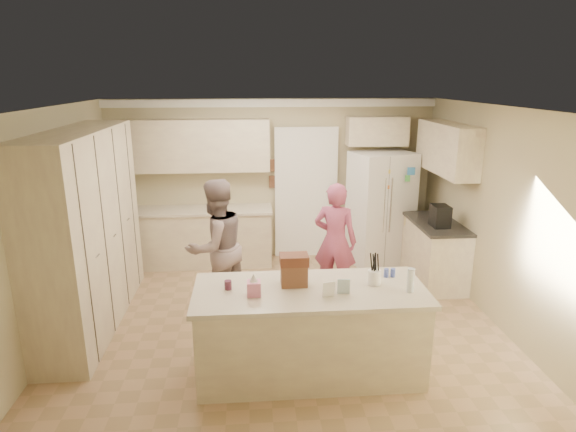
{
  "coord_description": "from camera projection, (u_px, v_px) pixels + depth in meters",
  "views": [
    {
      "loc": [
        -0.37,
        -5.39,
        2.92
      ],
      "look_at": [
        0.1,
        0.35,
        1.25
      ],
      "focal_mm": 30.0,
      "sensor_mm": 36.0,
      "label": 1
    }
  ],
  "objects": [
    {
      "name": "floor",
      "position": [
        282.0,
        321.0,
        6.0
      ],
      "size": [
        5.2,
        4.6,
        0.02
      ],
      "primitive_type": "cube",
      "color": "#A4815F",
      "rests_on": "ground"
    },
    {
      "name": "ceiling",
      "position": [
        282.0,
        106.0,
        5.28
      ],
      "size": [
        5.2,
        4.6,
        0.02
      ],
      "primitive_type": "cube",
      "color": "white",
      "rests_on": "wall_back"
    },
    {
      "name": "wall_back",
      "position": [
        272.0,
        180.0,
        7.85
      ],
      "size": [
        5.2,
        0.02,
        2.6
      ],
      "primitive_type": "cube",
      "color": "tan",
      "rests_on": "ground"
    },
    {
      "name": "wall_front",
      "position": [
        304.0,
        313.0,
        3.43
      ],
      "size": [
        5.2,
        0.02,
        2.6
      ],
      "primitive_type": "cube",
      "color": "tan",
      "rests_on": "ground"
    },
    {
      "name": "wall_left",
      "position": [
        52.0,
        226.0,
        5.44
      ],
      "size": [
        0.02,
        4.6,
        2.6
      ],
      "primitive_type": "cube",
      "color": "tan",
      "rests_on": "ground"
    },
    {
      "name": "wall_right",
      "position": [
        496.0,
        215.0,
        5.84
      ],
      "size": [
        0.02,
        4.6,
        2.6
      ],
      "primitive_type": "cube",
      "color": "tan",
      "rests_on": "ground"
    },
    {
      "name": "crown_back",
      "position": [
        272.0,
        103.0,
        7.46
      ],
      "size": [
        5.2,
        0.08,
        0.12
      ],
      "primitive_type": "cube",
      "color": "white",
      "rests_on": "wall_back"
    },
    {
      "name": "pantry_bank",
      "position": [
        87.0,
        230.0,
        5.69
      ],
      "size": [
        0.6,
        2.6,
        2.35
      ],
      "primitive_type": "cube",
      "color": "beige",
      "rests_on": "floor"
    },
    {
      "name": "back_base_cab",
      "position": [
        202.0,
        238.0,
        7.7
      ],
      "size": [
        2.2,
        0.6,
        0.88
      ],
      "primitive_type": "cube",
      "color": "beige",
      "rests_on": "floor"
    },
    {
      "name": "back_countertop",
      "position": [
        201.0,
        210.0,
        7.57
      ],
      "size": [
        2.24,
        0.63,
        0.04
      ],
      "primitive_type": "cube",
      "color": "beige",
      "rests_on": "back_base_cab"
    },
    {
      "name": "back_upper_cab",
      "position": [
        198.0,
        146.0,
        7.42
      ],
      "size": [
        2.2,
        0.35,
        0.8
      ],
      "primitive_type": "cube",
      "color": "beige",
      "rests_on": "wall_back"
    },
    {
      "name": "doorway_opening",
      "position": [
        306.0,
        195.0,
        7.93
      ],
      "size": [
        0.9,
        0.06,
        2.1
      ],
      "primitive_type": "cube",
      "color": "black",
      "rests_on": "floor"
    },
    {
      "name": "doorway_casing",
      "position": [
        306.0,
        195.0,
        7.9
      ],
      "size": [
        1.02,
        0.03,
        2.22
      ],
      "primitive_type": "cube",
      "color": "white",
      "rests_on": "floor"
    },
    {
      "name": "wall_frame_upper",
      "position": [
        273.0,
        165.0,
        7.74
      ],
      "size": [
        0.15,
        0.02,
        0.2
      ],
      "primitive_type": "cube",
      "color": "brown",
      "rests_on": "wall_back"
    },
    {
      "name": "wall_frame_lower",
      "position": [
        274.0,
        182.0,
        7.82
      ],
      "size": [
        0.15,
        0.02,
        0.2
      ],
      "primitive_type": "cube",
      "color": "brown",
      "rests_on": "wall_back"
    },
    {
      "name": "refrigerator",
      "position": [
        380.0,
        208.0,
        7.67
      ],
      "size": [
        1.06,
        0.92,
        1.8
      ],
      "primitive_type": "cube",
      "rotation": [
        0.0,
        0.0,
        0.28
      ],
      "color": "white",
      "rests_on": "floor"
    },
    {
      "name": "fridge_seam",
      "position": [
        387.0,
        215.0,
        7.33
      ],
      "size": [
        0.02,
        0.02,
        1.78
      ],
      "primitive_type": "cube",
      "color": "gray",
      "rests_on": "refrigerator"
    },
    {
      "name": "fridge_dispenser",
      "position": [
        373.0,
        199.0,
        7.23
      ],
      "size": [
        0.22,
        0.03,
        0.35
      ],
      "primitive_type": "cube",
      "color": "black",
      "rests_on": "refrigerator"
    },
    {
      "name": "fridge_handle_l",
      "position": [
        384.0,
        205.0,
        7.27
      ],
      "size": [
        0.02,
        0.02,
        0.85
      ],
      "primitive_type": "cylinder",
      "color": "silver",
      "rests_on": "refrigerator"
    },
    {
      "name": "fridge_handle_r",
      "position": [
        391.0,
        205.0,
        7.28
      ],
      "size": [
        0.02,
        0.02,
        0.85
      ],
      "primitive_type": "cylinder",
      "color": "silver",
      "rests_on": "refrigerator"
    },
    {
      "name": "over_fridge_cab",
      "position": [
        377.0,
        131.0,
        7.58
      ],
      "size": [
        0.95,
        0.35,
        0.45
      ],
      "primitive_type": "cube",
      "color": "beige",
      "rests_on": "wall_back"
    },
    {
      "name": "right_base_cab",
      "position": [
        434.0,
        254.0,
        7.01
      ],
      "size": [
        0.6,
        1.2,
        0.88
      ],
      "primitive_type": "cube",
      "color": "beige",
      "rests_on": "floor"
    },
    {
      "name": "right_countertop",
      "position": [
        437.0,
        223.0,
        6.89
      ],
      "size": [
        0.63,
        1.24,
        0.04
      ],
      "primitive_type": "cube",
      "color": "#2D2B28",
      "rests_on": "right_base_cab"
    },
    {
      "name": "right_upper_cab",
      "position": [
        447.0,
        148.0,
        6.8
      ],
      "size": [
        0.35,
        1.5,
        0.7
      ],
      "primitive_type": "cube",
      "color": "beige",
      "rests_on": "wall_right"
    },
    {
      "name": "coffee_maker",
      "position": [
        440.0,
        216.0,
        6.64
      ],
      "size": [
        0.22,
        0.28,
        0.3
      ],
      "primitive_type": "cube",
      "color": "black",
      "rests_on": "right_countertop"
    },
    {
      "name": "island_base",
      "position": [
        310.0,
        333.0,
        4.84
      ],
      "size": [
        2.2,
        0.9,
        0.88
      ],
      "primitive_type": "cube",
      "color": "beige",
      "rests_on": "floor"
    },
    {
      "name": "island_top",
      "position": [
        310.0,
        291.0,
        4.71
      ],
      "size": [
        2.28,
        0.96,
        0.05
      ],
      "primitive_type": "cube",
      "color": "beige",
      "rests_on": "island_base"
    },
    {
      "name": "utensil_crock",
      "position": [
        374.0,
        277.0,
        4.78
      ],
      "size": [
        0.13,
        0.13,
        0.15
      ],
      "primitive_type": "cylinder",
      "color": "white",
      "rests_on": "island_top"
    },
    {
      "name": "tissue_box",
      "position": [
        254.0,
        288.0,
        4.55
      ],
      "size": [
        0.13,
        0.13,
        0.14
      ],
      "primitive_type": "cube",
      "color": "pink",
      "rests_on": "island_top"
    },
    {
      "name": "tissue_plume",
      "position": [
        254.0,
        277.0,
        4.52
      ],
      "size": [
        0.08,
        0.08,
        0.08
      ],
      "primitive_type": "cone",
      "color": "white",
      "rests_on": "tissue_box"
    },
    {
      "name": "dollhouse_body",
      "position": [
        294.0,
        275.0,
        4.76
      ],
      "size": [
        0.26,
        0.18,
        0.22
      ],
      "primitive_type": "cube",
      "color": "brown",
      "rests_on": "island_top"
    },
    {
      "name": "dollhouse_roof",
      "position": [
        294.0,
        260.0,
        4.71
      ],
      "size": [
        0.28,
        0.2,
        0.1
      ],
      "primitive_type": "cube",
      "color": "#592D1E",
      "rests_on": "dollhouse_body"
    },
    {
      "name": "jam_jar",
      "position": [
        228.0,
        285.0,
        4.68
      ],
      "size": [
        0.07,
        0.07,
        0.09
      ],
      "primitive_type": "cylinder",
      "color": "#59263F",
      "rests_on": "island_top"
    },
    {
      "name": "greeting_card_a",
      "position": [
        329.0,
        289.0,
        4.5
      ],
      "size": [
        0.12,
        0.06,
        0.16
      ],
      "primitive_type": "cube",
      "rotation": [
        0.15,
        0.0,
        0.2
      ],
      "color": "white",
      "rests_on": "island_top"
    },
    {
      "name": "greeting_card_b",
      "position": [
        344.0,
        286.0,
        4.56
      ],
      "size": [
        0.12,
        0.05,
        0.16
      ],
      "primitive_type": "cube",
      "rotation": [
        0.15,
        0.0,
        -0.1
      ],
      "color": "silver",
      "rests_on": "island_top"
    },
    {
      "name": "water_bottle",
      "position": [
        411.0,
        280.0,
        4.6
      ],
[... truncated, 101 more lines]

